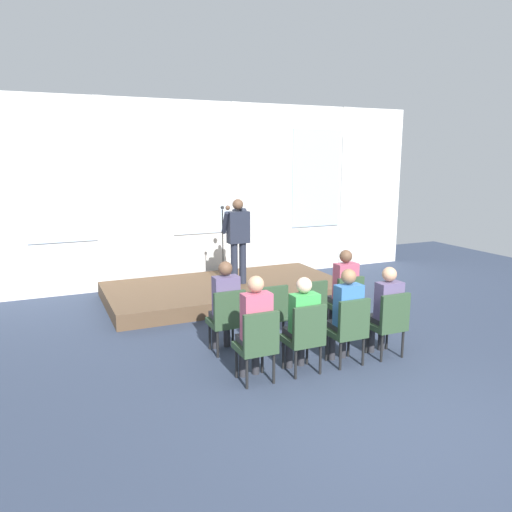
# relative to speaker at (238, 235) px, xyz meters

# --- Properties ---
(ground_plane) EXTENTS (17.45, 17.45, 0.00)m
(ground_plane) POSITION_rel_speaker_xyz_m (-0.24, -5.14, -1.25)
(ground_plane) COLOR #2D384C
(rear_partition) EXTENTS (10.84, 0.14, 3.94)m
(rear_partition) POSITION_rel_speaker_xyz_m (-0.21, 1.56, 0.74)
(rear_partition) COLOR silver
(rear_partition) RESTS_ON ground
(stage_platform) EXTENTS (4.63, 2.40, 0.28)m
(stage_platform) POSITION_rel_speaker_xyz_m (-0.24, 0.07, -1.12)
(stage_platform) COLOR brown
(stage_platform) RESTS_ON ground
(speaker) EXTENTS (0.51, 0.69, 1.69)m
(speaker) POSITION_rel_speaker_xyz_m (0.00, 0.00, 0.00)
(speaker) COLOR #232838
(speaker) RESTS_ON stage_platform
(mic_stand) EXTENTS (0.28, 0.28, 1.55)m
(mic_stand) POSITION_rel_speaker_xyz_m (-0.27, 0.12, -0.64)
(mic_stand) COLOR black
(mic_stand) RESTS_ON stage_platform
(chair_r0_c0) EXTENTS (0.46, 0.44, 0.94)m
(chair_r0_c0) POSITION_rel_speaker_xyz_m (-1.24, -2.66, -0.72)
(chair_r0_c0) COLOR black
(chair_r0_c0) RESTS_ON ground
(audience_r0_c0) EXTENTS (0.36, 0.39, 1.33)m
(audience_r0_c0) POSITION_rel_speaker_xyz_m (-1.24, -2.57, -0.51)
(audience_r0_c0) COLOR #2D2D33
(audience_r0_c0) RESTS_ON ground
(chair_r0_c1) EXTENTS (0.46, 0.44, 0.94)m
(chair_r0_c1) POSITION_rel_speaker_xyz_m (-0.57, -2.66, -0.72)
(chair_r0_c1) COLOR black
(chair_r0_c1) RESTS_ON ground
(chair_r0_c2) EXTENTS (0.46, 0.44, 0.94)m
(chair_r0_c2) POSITION_rel_speaker_xyz_m (0.09, -2.66, -0.72)
(chair_r0_c2) COLOR black
(chair_r0_c2) RESTS_ON ground
(chair_r0_c3) EXTENTS (0.46, 0.44, 0.94)m
(chair_r0_c3) POSITION_rel_speaker_xyz_m (0.76, -2.66, -0.72)
(chair_r0_c3) COLOR black
(chair_r0_c3) RESTS_ON ground
(audience_r0_c3) EXTENTS (0.36, 0.39, 1.34)m
(audience_r0_c3) POSITION_rel_speaker_xyz_m (0.76, -2.58, -0.51)
(audience_r0_c3) COLOR #2D2D33
(audience_r0_c3) RESTS_ON ground
(chair_r1_c0) EXTENTS (0.46, 0.44, 0.94)m
(chair_r1_c0) POSITION_rel_speaker_xyz_m (-1.24, -3.70, -0.72)
(chair_r1_c0) COLOR black
(chair_r1_c0) RESTS_ON ground
(audience_r1_c0) EXTENTS (0.36, 0.39, 1.36)m
(audience_r1_c0) POSITION_rel_speaker_xyz_m (-1.24, -3.62, -0.50)
(audience_r1_c0) COLOR #2D2D33
(audience_r1_c0) RESTS_ON ground
(chair_r1_c1) EXTENTS (0.46, 0.44, 0.94)m
(chair_r1_c1) POSITION_rel_speaker_xyz_m (-0.57, -3.70, -0.72)
(chair_r1_c1) COLOR black
(chair_r1_c1) RESTS_ON ground
(audience_r1_c1) EXTENTS (0.36, 0.39, 1.27)m
(audience_r1_c1) POSITION_rel_speaker_xyz_m (-0.57, -3.62, -0.54)
(audience_r1_c1) COLOR #2D2D33
(audience_r1_c1) RESTS_ON ground
(chair_r1_c2) EXTENTS (0.46, 0.44, 0.94)m
(chair_r1_c2) POSITION_rel_speaker_xyz_m (0.09, -3.70, -0.72)
(chair_r1_c2) COLOR black
(chair_r1_c2) RESTS_ON ground
(audience_r1_c2) EXTENTS (0.36, 0.39, 1.32)m
(audience_r1_c2) POSITION_rel_speaker_xyz_m (0.09, -3.62, -0.52)
(audience_r1_c2) COLOR #2D2D33
(audience_r1_c2) RESTS_ON ground
(chair_r1_c3) EXTENTS (0.46, 0.44, 0.94)m
(chair_r1_c3) POSITION_rel_speaker_xyz_m (0.76, -3.70, -0.72)
(chair_r1_c3) COLOR black
(chair_r1_c3) RESTS_ON ground
(audience_r1_c3) EXTENTS (0.36, 0.39, 1.29)m
(audience_r1_c3) POSITION_rel_speaker_xyz_m (0.76, -3.62, -0.54)
(audience_r1_c3) COLOR #2D2D33
(audience_r1_c3) RESTS_ON ground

